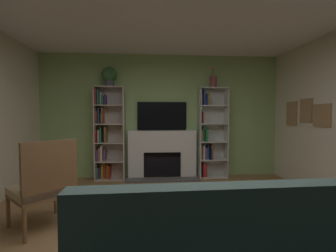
{
  "coord_description": "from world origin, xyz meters",
  "views": [
    {
      "loc": [
        -0.27,
        -2.38,
        1.36
      ],
      "look_at": [
        0.0,
        1.16,
        1.2
      ],
      "focal_mm": 25.7,
      "sensor_mm": 36.0,
      "label": 1
    }
  ],
  "objects_px": {
    "bookshelf_left": "(107,136)",
    "bookshelf_right": "(209,135)",
    "vase_with_flowers": "(213,81)",
    "coffee_table": "(203,236)",
    "potted_plant": "(109,76)",
    "armchair": "(44,185)",
    "fireplace": "(162,153)",
    "tv": "(162,116)"
  },
  "relations": [
    {
      "from": "fireplace",
      "to": "potted_plant",
      "type": "xyz_separation_m",
      "value": [
        -1.1,
        -0.04,
        1.64
      ]
    },
    {
      "from": "tv",
      "to": "bookshelf_left",
      "type": "xyz_separation_m",
      "value": [
        -1.18,
        -0.09,
        -0.42
      ]
    },
    {
      "from": "tv",
      "to": "armchair",
      "type": "bearing_deg",
      "value": -123.15
    },
    {
      "from": "fireplace",
      "to": "potted_plant",
      "type": "bearing_deg",
      "value": -177.86
    },
    {
      "from": "potted_plant",
      "to": "armchair",
      "type": "xyz_separation_m",
      "value": [
        -0.42,
        -2.21,
        -1.65
      ]
    },
    {
      "from": "fireplace",
      "to": "vase_with_flowers",
      "type": "distance_m",
      "value": 1.9
    },
    {
      "from": "tv",
      "to": "vase_with_flowers",
      "type": "bearing_deg",
      "value": -6.23
    },
    {
      "from": "armchair",
      "to": "potted_plant",
      "type": "bearing_deg",
      "value": 79.29
    },
    {
      "from": "fireplace",
      "to": "potted_plant",
      "type": "distance_m",
      "value": 1.98
    },
    {
      "from": "tv",
      "to": "vase_with_flowers",
      "type": "height_order",
      "value": "vase_with_flowers"
    },
    {
      "from": "vase_with_flowers",
      "to": "potted_plant",
      "type": "bearing_deg",
      "value": 179.99
    },
    {
      "from": "bookshelf_right",
      "to": "fireplace",
      "type": "bearing_deg",
      "value": 179.66
    },
    {
      "from": "fireplace",
      "to": "coffee_table",
      "type": "bearing_deg",
      "value": -86.68
    },
    {
      "from": "vase_with_flowers",
      "to": "armchair",
      "type": "distance_m",
      "value": 3.77
    },
    {
      "from": "fireplace",
      "to": "armchair",
      "type": "bearing_deg",
      "value": -124.05
    },
    {
      "from": "tv",
      "to": "bookshelf_right",
      "type": "distance_m",
      "value": 1.12
    },
    {
      "from": "bookshelf_left",
      "to": "bookshelf_right",
      "type": "height_order",
      "value": "same"
    },
    {
      "from": "potted_plant",
      "to": "vase_with_flowers",
      "type": "height_order",
      "value": "vase_with_flowers"
    },
    {
      "from": "vase_with_flowers",
      "to": "armchair",
      "type": "relative_size",
      "value": 0.41
    },
    {
      "from": "bookshelf_right",
      "to": "coffee_table",
      "type": "bearing_deg",
      "value": -104.99
    },
    {
      "from": "bookshelf_left",
      "to": "bookshelf_right",
      "type": "distance_m",
      "value": 2.21
    },
    {
      "from": "tv",
      "to": "armchair",
      "type": "relative_size",
      "value": 1.0
    },
    {
      "from": "bookshelf_left",
      "to": "coffee_table",
      "type": "bearing_deg",
      "value": -66.7
    },
    {
      "from": "bookshelf_right",
      "to": "armchair",
      "type": "relative_size",
      "value": 1.83
    },
    {
      "from": "coffee_table",
      "to": "tv",
      "type": "bearing_deg",
      "value": 93.24
    },
    {
      "from": "tv",
      "to": "bookshelf_left",
      "type": "bearing_deg",
      "value": -175.4
    },
    {
      "from": "fireplace",
      "to": "armchair",
      "type": "relative_size",
      "value": 1.46
    },
    {
      "from": "bookshelf_left",
      "to": "vase_with_flowers",
      "type": "height_order",
      "value": "vase_with_flowers"
    },
    {
      "from": "armchair",
      "to": "fireplace",
      "type": "bearing_deg",
      "value": 55.95
    },
    {
      "from": "bookshelf_right",
      "to": "armchair",
      "type": "bearing_deg",
      "value": -138.69
    },
    {
      "from": "tv",
      "to": "bookshelf_left",
      "type": "relative_size",
      "value": 0.55
    },
    {
      "from": "vase_with_flowers",
      "to": "bookshelf_left",
      "type": "bearing_deg",
      "value": 179.36
    },
    {
      "from": "potted_plant",
      "to": "vase_with_flowers",
      "type": "relative_size",
      "value": 0.94
    },
    {
      "from": "tv",
      "to": "bookshelf_right",
      "type": "relative_size",
      "value": 0.55
    },
    {
      "from": "coffee_table",
      "to": "bookshelf_left",
      "type": "bearing_deg",
      "value": 113.3
    },
    {
      "from": "fireplace",
      "to": "coffee_table",
      "type": "distance_m",
      "value": 3.19
    },
    {
      "from": "armchair",
      "to": "coffee_table",
      "type": "bearing_deg",
      "value": -28.5
    },
    {
      "from": "potted_plant",
      "to": "bookshelf_left",
      "type": "bearing_deg",
      "value": 160.99
    },
    {
      "from": "potted_plant",
      "to": "vase_with_flowers",
      "type": "distance_m",
      "value": 2.21
    },
    {
      "from": "vase_with_flowers",
      "to": "coffee_table",
      "type": "xyz_separation_m",
      "value": [
        -0.92,
        -3.13,
        -1.77
      ]
    },
    {
      "from": "bookshelf_left",
      "to": "vase_with_flowers",
      "type": "bearing_deg",
      "value": -0.64
    },
    {
      "from": "fireplace",
      "to": "vase_with_flowers",
      "type": "relative_size",
      "value": 3.56
    }
  ]
}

